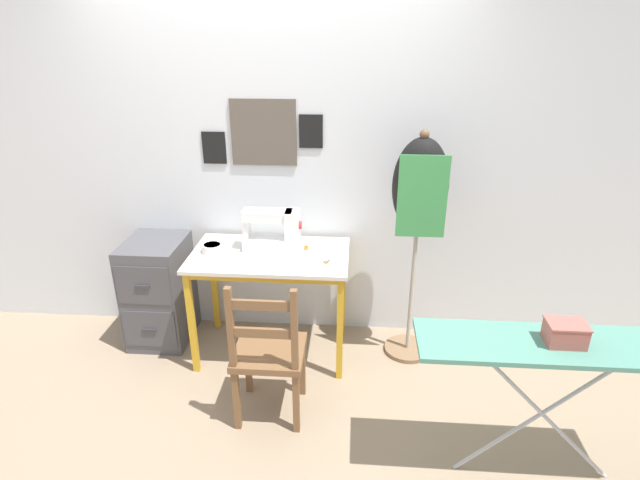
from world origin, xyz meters
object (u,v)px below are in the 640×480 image
at_px(fabric_bowl, 212,248).
at_px(ironing_board, 556,351).
at_px(wooden_chair, 268,354).
at_px(filing_cabinet, 159,291).
at_px(scissors, 329,261).
at_px(sewing_machine, 275,231).
at_px(thread_spool_near_machine, 306,247).
at_px(storage_box, 565,333).
at_px(dress_form, 419,197).

xyz_separation_m(fabric_bowl, ironing_board, (1.88, -0.96, -0.03)).
bearing_deg(wooden_chair, filing_cabinet, 141.24).
height_order(scissors, wooden_chair, wooden_chair).
bearing_deg(sewing_machine, wooden_chair, -85.12).
xyz_separation_m(sewing_machine, thread_spool_near_machine, (0.21, -0.00, -0.11)).
bearing_deg(fabric_bowl, ironing_board, -27.13).
height_order(fabric_bowl, filing_cabinet, fabric_bowl).
height_order(wooden_chair, filing_cabinet, wooden_chair).
bearing_deg(sewing_machine, storage_box, -34.78).
height_order(wooden_chair, ironing_board, wooden_chair).
xyz_separation_m(thread_spool_near_machine, filing_cabinet, (-1.07, 0.03, -0.40)).
bearing_deg(ironing_board, fabric_bowl, 152.87).
xyz_separation_m(dress_form, ironing_board, (0.54, -1.02, -0.40)).
height_order(sewing_machine, ironing_board, sewing_machine).
relative_size(wooden_chair, ironing_board, 0.72).
xyz_separation_m(sewing_machine, fabric_bowl, (-0.41, -0.07, -0.10)).
height_order(thread_spool_near_machine, dress_form, dress_form).
relative_size(thread_spool_near_machine, ironing_board, 0.03).
bearing_deg(wooden_chair, scissors, 60.33).
bearing_deg(ironing_board, filing_cabinet, 155.35).
bearing_deg(fabric_bowl, wooden_chair, -53.49).
height_order(sewing_machine, thread_spool_near_machine, sewing_machine).
bearing_deg(scissors, filing_cabinet, 171.06).
bearing_deg(sewing_machine, fabric_bowl, -169.65).
xyz_separation_m(fabric_bowl, wooden_chair, (0.47, -0.63, -0.36)).
height_order(fabric_bowl, ironing_board, fabric_bowl).
bearing_deg(fabric_bowl, scissors, -6.33).
relative_size(fabric_bowl, thread_spool_near_machine, 3.47).
height_order(thread_spool_near_machine, storage_box, storage_box).
xyz_separation_m(sewing_machine, wooden_chair, (0.06, -0.71, -0.46)).
bearing_deg(ironing_board, wooden_chair, 166.86).
relative_size(ironing_board, storage_box, 7.28).
xyz_separation_m(thread_spool_near_machine, ironing_board, (1.26, -1.04, -0.02)).
relative_size(sewing_machine, storage_box, 2.20).
distance_m(sewing_machine, dress_form, 0.97).
distance_m(scissors, filing_cabinet, 1.31).
xyz_separation_m(dress_form, storage_box, (0.57, -1.02, -0.30)).
height_order(sewing_machine, scissors, sewing_machine).
distance_m(sewing_machine, thread_spool_near_machine, 0.24).
bearing_deg(filing_cabinet, thread_spool_near_machine, -1.78).
bearing_deg(sewing_machine, ironing_board, -35.20).
relative_size(wooden_chair, dress_form, 0.58).
bearing_deg(sewing_machine, scissors, -23.42).
bearing_deg(thread_spool_near_machine, scissors, -44.49).
height_order(sewing_machine, dress_form, dress_form).
bearing_deg(thread_spool_near_machine, storage_box, -38.89).
xyz_separation_m(ironing_board, storage_box, (0.02, -0.00, 0.10)).
height_order(dress_form, storage_box, dress_form).
relative_size(fabric_bowl, dress_form, 0.09).
distance_m(wooden_chair, dress_form, 1.33).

